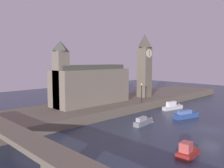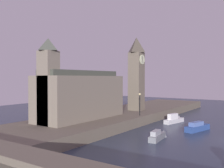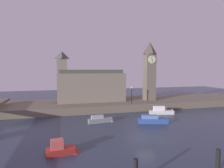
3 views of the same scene
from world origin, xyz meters
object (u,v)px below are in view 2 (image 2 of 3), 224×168
(streetlamp, at_px, (140,101))
(boat_ferry_white, at_px, (175,119))
(boat_cruiser_grey, at_px, (158,136))
(parliament_hall, at_px, (79,94))
(clock_tower, at_px, (136,73))
(boat_tour_blue, at_px, (198,127))

(streetlamp, distance_m, boat_ferry_white, 7.20)
(streetlamp, relative_size, boat_cruiser_grey, 0.81)
(streetlamp, bearing_deg, parliament_hall, 144.73)
(parliament_hall, xyz_separation_m, boat_ferry_white, (13.28, -9.78, -4.58))
(clock_tower, bearing_deg, boat_ferry_white, -95.41)
(parliament_hall, xyz_separation_m, boat_cruiser_grey, (0.57, -12.51, -4.68))
(boat_cruiser_grey, distance_m, boat_ferry_white, 13.01)
(boat_cruiser_grey, bearing_deg, boat_tour_blue, -16.30)
(boat_tour_blue, bearing_deg, boat_ferry_white, 50.24)
(boat_cruiser_grey, bearing_deg, boat_ferry_white, 12.12)
(boat_cruiser_grey, bearing_deg, parliament_hall, 92.59)
(parliament_hall, bearing_deg, boat_cruiser_grey, -87.41)
(parliament_hall, height_order, boat_tour_blue, parliament_hall)
(streetlamp, relative_size, boat_ferry_white, 0.68)
(boat_tour_blue, bearing_deg, parliament_hall, 120.92)
(clock_tower, xyz_separation_m, boat_tour_blue, (-5.05, -12.99, -8.06))
(parliament_hall, distance_m, boat_tour_blue, 18.05)
(boat_ferry_white, relative_size, boat_tour_blue, 0.96)
(parliament_hall, distance_m, streetlamp, 10.16)
(clock_tower, height_order, boat_ferry_white, clock_tower)
(clock_tower, height_order, parliament_hall, clock_tower)
(streetlamp, bearing_deg, boat_ferry_white, -38.10)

